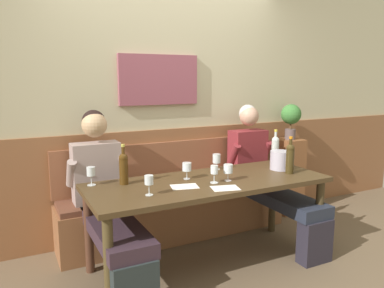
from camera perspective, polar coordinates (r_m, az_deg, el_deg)
The scene contains 21 objects.
ground_plane at distance 3.27m, azimuth 4.13°, elevation -19.08°, with size 6.80×6.80×0.02m, color brown.
room_wall_back at distance 3.83m, azimuth -4.09°, elevation 7.36°, with size 6.80×0.12×2.80m.
wood_wainscot_panel at distance 3.92m, azimuth -3.61°, elevation -5.46°, with size 6.80×0.03×1.07m, color brown.
wall_bench at distance 3.81m, azimuth -2.31°, elevation -9.87°, with size 2.31×0.42×0.94m.
dining_table at distance 3.15m, azimuth 2.59°, elevation -7.06°, with size 2.01×0.78×0.74m.
person_left_seat at distance 3.15m, azimuth -12.94°, elevation -7.55°, with size 0.51×1.21×1.31m.
person_center_right_seat at distance 3.85m, azimuth 11.17°, elevation -4.36°, with size 0.49×1.20×1.30m.
ice_bucket at distance 3.57m, azimuth 13.28°, elevation -2.42°, with size 0.19×0.19×0.17m, color #B8B1C4.
wine_bottle_amber_mid at distance 3.43m, azimuth 14.67°, elevation -2.00°, with size 0.07×0.07×0.33m.
wine_bottle_green_tall at distance 3.03m, azimuth -10.35°, elevation -3.50°, with size 0.07×0.07×0.32m.
wine_bottle_clear_water at distance 3.76m, azimuth 12.52°, elevation -0.77°, with size 0.07×0.07×0.34m.
wine_glass_by_bottle at distance 3.14m, azimuth -0.79°, elevation -3.60°, with size 0.08×0.08×0.14m.
wine_glass_center_front at distance 3.47m, azimuth 3.75°, elevation -2.35°, with size 0.07×0.07×0.15m.
wine_glass_right_end at distance 2.73m, azimuth -6.56°, elevation -5.61°, with size 0.06×0.06×0.15m.
wine_glass_mid_left at distance 3.03m, azimuth 3.48°, elevation -4.08°, with size 0.07×0.07×0.14m.
wine_glass_left_end at distance 3.06m, azimuth -15.10°, elevation -4.21°, with size 0.07×0.07×0.15m.
wine_glass_mid_right at distance 3.10m, azimuth 5.51°, elevation -3.81°, with size 0.08×0.08×0.14m.
tasting_sheet_left_guest at distance 2.91m, azimuth 5.05°, elevation -6.70°, with size 0.21×0.15×0.00m, color white.
tasting_sheet_right_guest at distance 2.94m, azimuth -1.14°, elevation -6.48°, with size 0.21×0.15×0.00m, color white.
corner_pedestal at distance 4.56m, azimuth 14.41°, elevation -4.75°, with size 0.28×0.28×0.88m, color brown.
potted_plant at distance 4.44m, azimuth 14.80°, elevation 4.03°, with size 0.23×0.23×0.40m.
Camera 1 is at (-1.49, -2.44, 1.57)m, focal length 35.11 mm.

